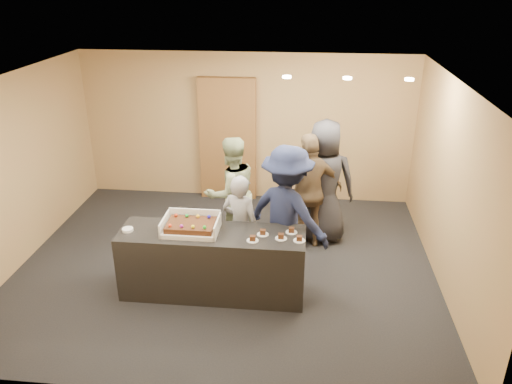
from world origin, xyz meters
TOP-DOWN VIEW (x-y plane):
  - room at (0.00, 0.00)m, footprint 6.04×6.00m
  - serving_counter at (-0.06, -0.69)m, footprint 2.40×0.71m
  - storage_cabinet at (-0.34, 2.41)m, footprint 1.03×0.15m
  - cake_box at (-0.33, -0.66)m, footprint 0.71×0.49m
  - sheet_cake at (-0.33, -0.69)m, footprint 0.61×0.42m
  - plate_stack at (-1.15, -0.75)m, footprint 0.14×0.14m
  - slice_a at (0.48, -0.84)m, footprint 0.15×0.15m
  - slice_b at (0.60, -0.67)m, footprint 0.15×0.15m
  - slice_c at (0.83, -0.75)m, footprint 0.15×0.15m
  - slice_d at (0.96, -0.58)m, footprint 0.15×0.15m
  - slice_e at (1.06, -0.78)m, footprint 0.15×0.15m
  - person_server_grey at (0.25, -0.20)m, footprint 0.64×0.53m
  - person_sage_man at (-0.00, 0.61)m, footprint 1.09×1.04m
  - person_navy_man at (0.88, -0.16)m, footprint 1.43×1.25m
  - person_brown_extra at (1.17, 0.71)m, footprint 1.16×0.82m
  - person_dark_suit at (1.39, 0.96)m, footprint 0.97×0.64m
  - ceiling_spotlights at (1.60, 0.50)m, footprint 1.72×0.12m

SIDE VIEW (x-z plane):
  - serving_counter at x=-0.06m, z-range 0.00..0.90m
  - person_server_grey at x=0.25m, z-range 0.00..1.51m
  - person_sage_man at x=0.00m, z-range 0.00..1.76m
  - person_brown_extra at x=1.17m, z-range 0.00..1.82m
  - plate_stack at x=-1.15m, z-range 0.90..0.94m
  - slice_a at x=0.48m, z-range 0.89..0.96m
  - slice_b at x=0.60m, z-range 0.89..0.96m
  - slice_c at x=0.83m, z-range 0.89..0.96m
  - slice_d at x=0.96m, z-range 0.89..0.96m
  - slice_e at x=1.06m, z-range 0.89..0.96m
  - cake_box at x=-0.33m, z-range 0.84..1.05m
  - person_navy_man at x=0.88m, z-range 0.00..1.92m
  - person_dark_suit at x=1.39m, z-range 0.00..1.96m
  - sheet_cake at x=-0.33m, z-range 0.94..1.06m
  - storage_cabinet at x=-0.34m, z-range 0.00..2.27m
  - room at x=0.00m, z-range 0.00..2.70m
  - ceiling_spotlights at x=1.60m, z-range 2.66..2.69m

